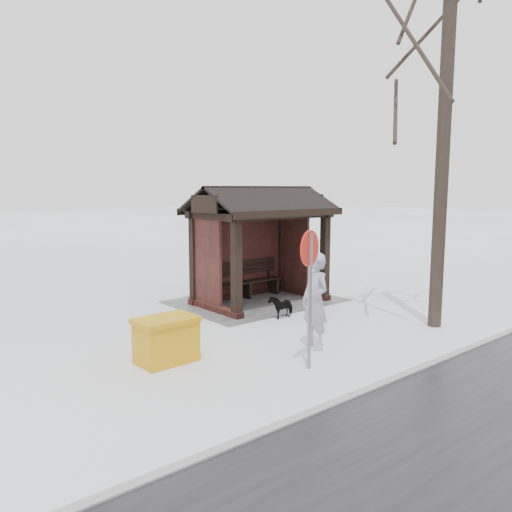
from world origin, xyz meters
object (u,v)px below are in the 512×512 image
at_px(tree_near, 449,35).
at_px(road_sign, 309,270).
at_px(pedestrian, 315,301).
at_px(dog, 281,306).
at_px(bus_shelter, 257,221).
at_px(grit_bin, 166,340).

height_order(tree_near, road_sign, tree_near).
height_order(pedestrian, dog, pedestrian).
relative_size(tree_near, road_sign, 3.83).
xyz_separation_m(bus_shelter, dog, (0.63, 1.65, -1.90)).
bearing_deg(tree_near, bus_shelter, -71.01).
bearing_deg(bus_shelter, road_sign, 60.07).
xyz_separation_m(tree_near, pedestrian, (3.17, -0.64, -5.24)).
distance_m(bus_shelter, tree_near, 6.10).
bearing_deg(tree_near, dog, -51.91).
xyz_separation_m(pedestrian, dog, (-1.04, -2.08, -0.65)).
relative_size(dog, grit_bin, 0.60).
distance_m(pedestrian, road_sign, 1.36).
bearing_deg(pedestrian, grit_bin, -102.22).
xyz_separation_m(dog, road_sign, (1.92, 2.77, 1.43)).
distance_m(tree_near, road_sign, 6.02).
xyz_separation_m(pedestrian, road_sign, (0.88, 0.69, 0.78)).
bearing_deg(bus_shelter, tree_near, 108.99).
relative_size(grit_bin, road_sign, 0.45).
relative_size(pedestrian, grit_bin, 1.72).
distance_m(bus_shelter, road_sign, 5.12).
height_order(dog, grit_bin, grit_bin).
xyz_separation_m(bus_shelter, road_sign, (2.54, 4.41, -0.47)).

